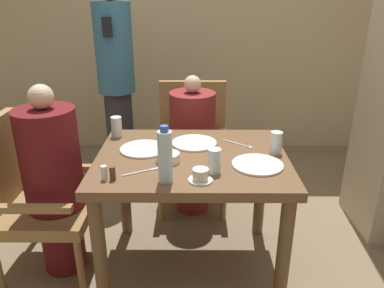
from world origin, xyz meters
name	(u,v)px	position (x,y,z in m)	size (l,w,h in m)	color
ground_plane	(192,265)	(0.00, 0.00, 0.00)	(16.00, 16.00, 0.00)	#7A664C
wall_back	(193,8)	(0.00, 1.94, 1.40)	(8.00, 0.06, 2.80)	tan
dining_table	(192,175)	(0.00, 0.00, 0.62)	(1.02, 0.81, 0.73)	brown
chair_left_side	(30,195)	(-0.91, 0.00, 0.48)	(0.51, 0.51, 0.92)	olive
diner_in_left_chair	(54,181)	(-0.76, 0.00, 0.57)	(0.32, 0.32, 1.12)	#5B1419
chair_far_side	(193,142)	(0.00, 0.80, 0.48)	(0.51, 0.51, 0.92)	olive
diner_in_far_chair	(192,144)	(0.00, 0.66, 0.53)	(0.32, 0.32, 1.03)	maroon
standing_host	(116,77)	(-0.61, 1.10, 0.92)	(0.29, 0.33, 1.70)	#2D2D33
plate_main_left	(194,143)	(0.01, 0.16, 0.74)	(0.26, 0.26, 0.01)	white
plate_main_right	(143,149)	(-0.27, 0.07, 0.74)	(0.26, 0.26, 0.01)	white
plate_dessert_center	(257,165)	(0.33, -0.13, 0.74)	(0.26, 0.26, 0.01)	white
teacup_with_saucer	(200,176)	(0.04, -0.29, 0.76)	(0.12, 0.12, 0.06)	white
bowl_small	(168,157)	(-0.12, -0.08, 0.75)	(0.12, 0.12, 0.05)	white
water_bottle	(165,156)	(-0.12, -0.29, 0.86)	(0.07, 0.07, 0.27)	silver
glass_tall_near	(117,127)	(-0.46, 0.29, 0.79)	(0.06, 0.06, 0.12)	silver
glass_tall_mid	(276,143)	(0.45, 0.03, 0.79)	(0.06, 0.06, 0.12)	silver
glass_tall_far	(214,161)	(0.11, -0.20, 0.79)	(0.06, 0.06, 0.12)	silver
salt_shaker	(104,173)	(-0.41, -0.28, 0.77)	(0.03, 0.03, 0.07)	white
pepper_shaker	(113,173)	(-0.37, -0.28, 0.76)	(0.03, 0.03, 0.07)	#4C3D2D
fork_beside_plate	(240,145)	(0.28, 0.15, 0.73)	(0.16, 0.13, 0.00)	silver
knife_beside_plate	(145,171)	(-0.23, -0.19, 0.73)	(0.19, 0.11, 0.00)	silver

